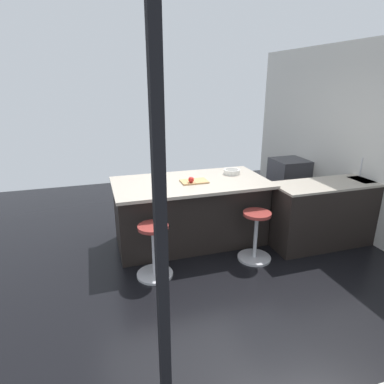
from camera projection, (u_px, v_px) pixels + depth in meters
name	position (u px, v px, depth m)	size (l,w,h in m)	color
ground_plane	(183.00, 249.00, 4.59)	(7.08, 7.08, 0.00)	black
window_panel_rear	(317.00, 269.00, 1.73)	(5.44, 0.12, 2.81)	beige
interior_partition_left	(356.00, 140.00, 4.89)	(0.12, 5.40, 2.81)	beige
sink_cabinet	(347.00, 210.00, 4.75)	(2.30, 0.60, 1.19)	black
oven_range	(288.00, 182.00, 6.11)	(0.60, 0.61, 0.88)	#38383D
kitchen_island	(190.00, 211.00, 4.67)	(2.12, 1.12, 0.94)	black
stool_by_window	(255.00, 237.00, 4.25)	(0.44, 0.44, 0.67)	#B7B7BC
stool_middle	(154.00, 252.00, 3.87)	(0.44, 0.44, 0.67)	#B7B7BC
cutting_board	(194.00, 181.00, 4.44)	(0.36, 0.24, 0.02)	tan
apple_red	(191.00, 180.00, 4.34)	(0.08, 0.08, 0.08)	red
water_bottle	(163.00, 175.00, 4.31)	(0.06, 0.06, 0.31)	silver
fruit_bowl	(232.00, 171.00, 4.82)	(0.24, 0.24, 0.07)	silver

